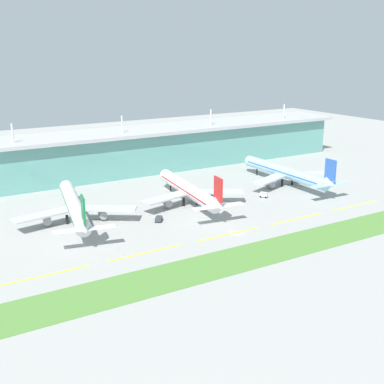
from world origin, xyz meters
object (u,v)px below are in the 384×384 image
airliner_middle (189,190)px  airliner_far (286,173)px  airliner_near (74,206)px  pushback_tug (159,219)px  baggage_cart (264,195)px

airliner_middle → airliner_far: bearing=2.8°
airliner_near → pushback_tug: airliner_near is taller
airliner_near → airliner_middle: (50.82, -3.20, -0.00)m
airliner_far → baggage_cart: bearing=-153.2°
airliner_middle → baggage_cart: (34.85, -9.01, -5.19)m
pushback_tug → baggage_cart: 57.19m
airliner_middle → airliner_far: size_ratio=0.95×
airliner_near → airliner_middle: 50.92m
airliner_near → pushback_tug: size_ratio=13.91×
airliner_middle → airliner_far: 58.30m
airliner_far → pushback_tug: (-80.39, -16.35, -5.36)m
airliner_near → airliner_far: same height
airliner_middle → baggage_cart: airliner_middle is taller
airliner_far → pushback_tug: bearing=-168.5°
airliner_far → pushback_tug: airliner_far is taller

